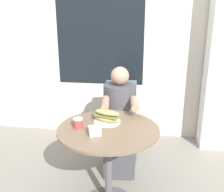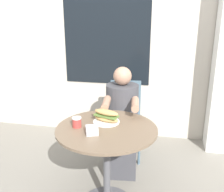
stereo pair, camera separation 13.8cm
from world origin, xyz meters
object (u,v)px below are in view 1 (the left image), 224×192
object	(u,v)px
cafe_table	(108,149)
seated_diner	(119,127)
diner_chair	(121,111)
sandwich_on_plate	(107,117)
drink_cup	(78,123)

from	to	relation	value
cafe_table	seated_diner	bearing A→B (deg)	87.36
diner_chair	sandwich_on_plate	world-z (taller)	diner_chair
cafe_table	drink_cup	size ratio (longest dim) A/B	9.95
cafe_table	drink_cup	distance (m)	0.33
diner_chair	seated_diner	distance (m)	0.35
cafe_table	drink_cup	world-z (taller)	drink_cup
cafe_table	diner_chair	distance (m)	0.93
cafe_table	diner_chair	bearing A→B (deg)	89.23
sandwich_on_plate	drink_cup	distance (m)	0.25
diner_chair	sandwich_on_plate	bearing A→B (deg)	80.68
seated_diner	sandwich_on_plate	bearing A→B (deg)	76.89
sandwich_on_plate	drink_cup	world-z (taller)	sandwich_on_plate
cafe_table	drink_cup	bearing A→B (deg)	-173.40
cafe_table	diner_chair	world-z (taller)	diner_chair
drink_cup	cafe_table	bearing A→B (deg)	6.60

